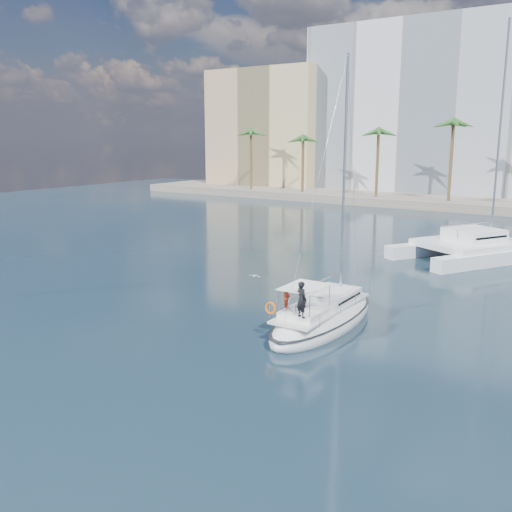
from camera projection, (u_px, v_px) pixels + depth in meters
The scene contains 9 objects.
ground at pixel (250, 328), 30.62m from camera, with size 160.00×160.00×0.00m, color black.
quay at pixel (496, 205), 79.99m from camera, with size 120.00×14.00×1.20m, color gray.
building_modern at pixel (442, 112), 93.52m from camera, with size 42.00×16.00×28.00m, color silver.
building_tan_left at pixel (274, 131), 107.29m from camera, with size 22.00×14.00×22.00m, color tan.
palm_left at pixel (276, 135), 93.33m from camera, with size 3.60×3.60×12.30m.
palm_centre at pixel (496, 135), 74.74m from camera, with size 3.60×3.60×12.30m.
main_sloop at pixel (323, 317), 30.87m from camera, with size 3.41×10.23×15.11m.
catamaran at pixel (472, 245), 47.86m from camera, with size 12.44×14.92×19.32m.
seagull at pixel (255, 276), 38.67m from camera, with size 0.93×0.40×0.17m.
Camera 1 is at (16.56, -24.00, 10.14)m, focal length 40.00 mm.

